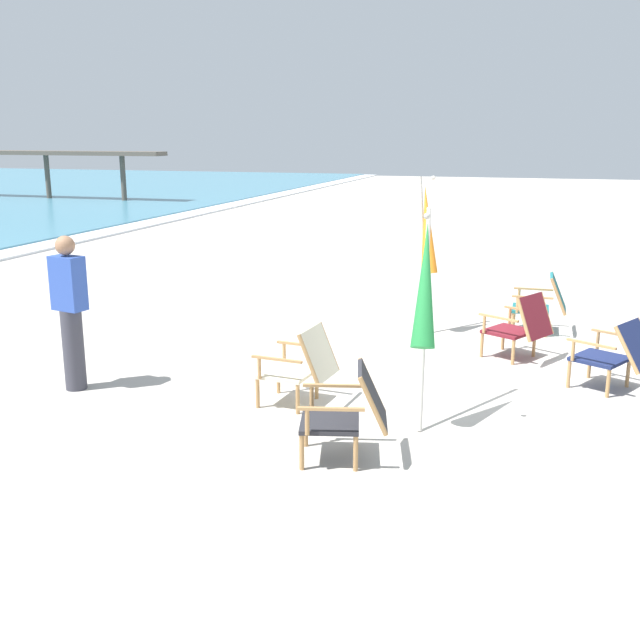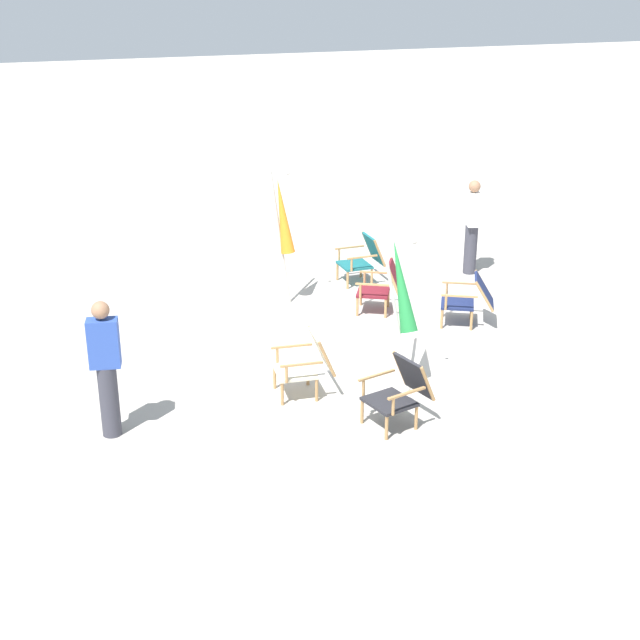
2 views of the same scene
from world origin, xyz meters
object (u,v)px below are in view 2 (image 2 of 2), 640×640
Objects in this scene: beach_chair_mid_center at (383,286)px; beach_chair_front_right at (307,362)px; umbrella_furled_green at (401,287)px; beach_chair_far_center at (470,298)px; beach_chair_back_right at (400,390)px; umbrella_furled_orange at (283,217)px; beach_chair_back_left at (363,258)px; person_by_waterline at (106,368)px; person_near_chairs at (472,226)px.

beach_chair_mid_center is 1.10× the size of beach_chair_front_right.
beach_chair_far_center is at bearing -51.10° from umbrella_furled_green.
beach_chair_back_right is 0.40× the size of umbrella_furled_orange.
beach_chair_back_left is 0.49× the size of person_by_waterline.
beach_chair_back_right is at bearing -104.61° from person_by_waterline.
beach_chair_back_right is 1.03× the size of beach_chair_front_right.
beach_chair_back_right is 3.54m from beach_chair_mid_center.
beach_chair_back_left is 4.25m from beach_chair_front_right.
person_by_waterline is at bearing 119.32° from beach_chair_mid_center.
person_by_waterline reaches higher than beach_chair_back_right.
beach_chair_front_right is at bearing 86.56° from umbrella_furled_green.
beach_chair_back_left is 1.40m from beach_chair_mid_center.
umbrella_furled_green reaches higher than beach_chair_back_left.
beach_chair_mid_center is (3.33, -1.21, 0.00)m from beach_chair_back_right.
person_by_waterline reaches higher than beach_chair_mid_center.
beach_chair_front_right is at bearing 129.91° from person_near_chairs.
person_by_waterline is (-0.17, 3.65, -0.46)m from umbrella_furled_green.
beach_chair_back_left is 1.00× the size of beach_chair_front_right.
umbrella_furled_green is 1.22× the size of person_near_chairs.
beach_chair_mid_center is 5.09m from person_by_waterline.
umbrella_furled_orange is (1.82, 2.31, 0.96)m from beach_chair_far_center.
person_near_chairs is (1.20, -2.14, 0.41)m from beach_chair_mid_center.
person_by_waterline is at bearing 137.65° from umbrella_furled_orange.
beach_chair_back_right is 4.92m from beach_chair_back_left.
beach_chair_mid_center is at bearing 48.97° from beach_chair_far_center.
person_near_chairs is at bearing -36.47° from beach_chair_back_right.
beach_chair_mid_center is 0.45× the size of umbrella_furled_green.
beach_chair_mid_center is at bearing -18.57° from umbrella_furled_green.
umbrella_furled_orange is at bearing -12.03° from beach_chair_front_right.
person_near_chairs reaches higher than beach_chair_mid_center.
person_by_waterline is (-2.49, 4.43, 0.41)m from beach_chair_mid_center.
umbrella_furled_orange is 3.50m from person_near_chairs.
person_near_chairs reaches higher than beach_chair_far_center.
beach_chair_back_left is 1.86m from umbrella_furled_orange.
beach_chair_back_left is 0.38× the size of umbrella_furled_orange.
beach_chair_back_left is 6.07m from person_by_waterline.
beach_chair_far_center is 3.29m from beach_chair_front_right.
umbrella_furled_orange reaches higher than person_by_waterline.
beach_chair_mid_center reaches higher than beach_chair_back_left.
beach_chair_front_right is (-1.37, 2.99, 0.01)m from beach_chair_far_center.
beach_chair_back_left is at bearing -31.34° from beach_chair_front_right.
beach_chair_back_right is 3.30m from beach_chair_far_center.
beach_chair_front_right is 0.38× the size of umbrella_furled_orange.
beach_chair_far_center is 0.59× the size of person_near_chairs.
umbrella_furled_orange reaches higher than beach_chair_front_right.
beach_chair_back_left is 0.84× the size of beach_chair_far_center.
person_by_waterline is at bearing 119.33° from person_near_chairs.
person_by_waterline is at bearing 75.39° from beach_chair_back_right.
umbrella_furled_orange reaches higher than beach_chair_back_right.
beach_chair_back_left is 1.97m from person_near_chairs.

